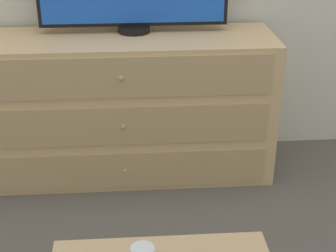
% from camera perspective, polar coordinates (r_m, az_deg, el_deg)
% --- Properties ---
extents(ground_plane, '(12.00, 12.00, 0.00)m').
position_cam_1_polar(ground_plane, '(3.29, -2.07, -2.18)').
color(ground_plane, '#56514C').
extents(dresser, '(1.64, 0.51, 0.80)m').
position_cam_1_polar(dresser, '(2.87, -4.97, 2.11)').
color(dresser, tan).
rests_on(dresser, ground_plane).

